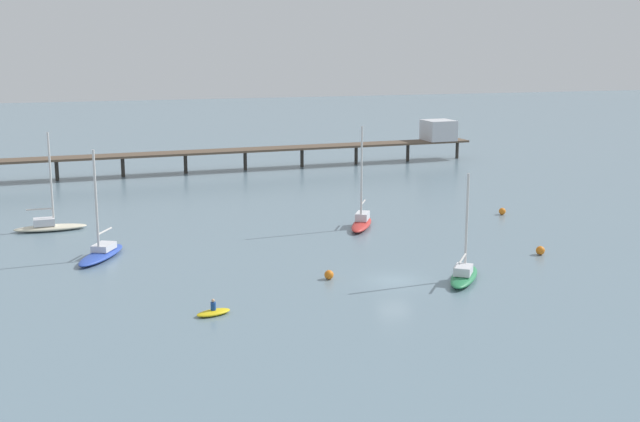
% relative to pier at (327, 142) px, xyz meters
% --- Properties ---
extents(ground_plane, '(400.00, 400.00, 0.00)m').
position_rel_pier_xyz_m(ground_plane, '(-12.52, -57.83, -3.48)').
color(ground_plane, slate).
extents(pier, '(70.63, 7.85, 6.11)m').
position_rel_pier_xyz_m(pier, '(0.00, 0.00, 0.00)').
color(pier, brown).
rests_on(pier, ground_plane).
extents(sailboat_blue, '(5.20, 7.41, 9.39)m').
position_rel_pier_xyz_m(sailboat_blue, '(-33.98, -44.34, -2.93)').
color(sailboat_blue, '#2D4CB7').
rests_on(sailboat_blue, ground_plane).
extents(sailboat_red, '(4.71, 6.77, 10.13)m').
position_rel_pier_xyz_m(sailboat_red, '(-8.79, -39.83, -2.80)').
color(sailboat_red, red).
rests_on(sailboat_red, ground_plane).
extents(sailboat_green, '(5.25, 6.34, 8.38)m').
position_rel_pier_xyz_m(sailboat_green, '(-7.34, -59.32, -2.91)').
color(sailboat_green, '#287F4C').
rests_on(sailboat_green, ground_plane).
extents(sailboat_cream, '(6.94, 2.26, 9.63)m').
position_rel_pier_xyz_m(sailboat_cream, '(-38.50, -32.30, -2.89)').
color(sailboat_cream, beige).
rests_on(sailboat_cream, ground_plane).
extents(dinghy_yellow, '(2.66, 1.76, 1.14)m').
position_rel_pier_xyz_m(dinghy_yellow, '(-27.25, -61.69, -3.27)').
color(dinghy_yellow, yellow).
rests_on(dinghy_yellow, ground_plane).
extents(mooring_buoy_inner, '(0.73, 0.73, 0.73)m').
position_rel_pier_xyz_m(mooring_buoy_inner, '(-17.22, -55.92, -3.12)').
color(mooring_buoy_inner, orange).
rests_on(mooring_buoy_inner, ground_plane).
extents(mooring_buoy_outer, '(0.78, 0.78, 0.78)m').
position_rel_pier_xyz_m(mooring_buoy_outer, '(2.55, -54.18, -3.10)').
color(mooring_buoy_outer, orange).
rests_on(mooring_buoy_outer, ground_plane).
extents(mooring_buoy_far, '(0.73, 0.73, 0.73)m').
position_rel_pier_xyz_m(mooring_buoy_far, '(7.62, -38.42, -3.12)').
color(mooring_buoy_far, orange).
rests_on(mooring_buoy_far, ground_plane).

